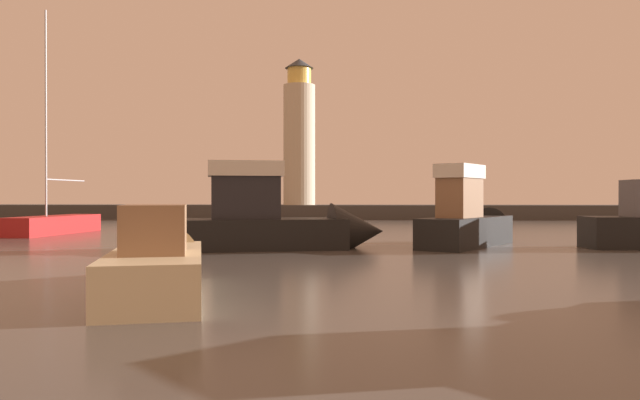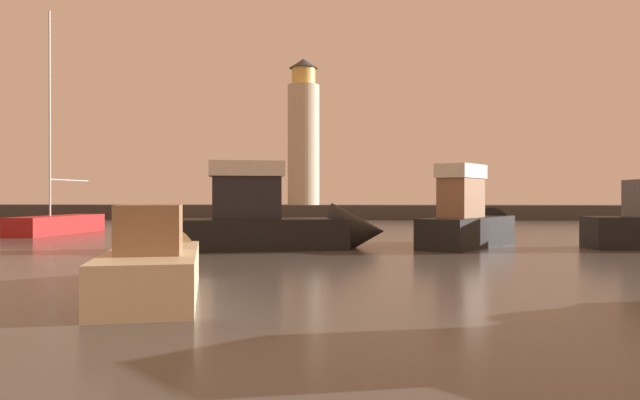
{
  "view_description": "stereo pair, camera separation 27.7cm",
  "coord_description": "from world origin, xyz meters",
  "px_view_note": "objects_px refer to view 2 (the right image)",
  "views": [
    {
      "loc": [
        3.13,
        -1.59,
        2.43
      ],
      "look_at": [
        1.78,
        22.74,
        2.27
      ],
      "focal_mm": 33.79,
      "sensor_mm": 36.0,
      "label": 1
    },
    {
      "loc": [
        3.4,
        -1.58,
        2.43
      ],
      "look_at": [
        1.78,
        22.74,
        2.27
      ],
      "focal_mm": 33.79,
      "sensor_mm": 36.0,
      "label": 2
    }
  ],
  "objects_px": {
    "motorboat_4": "(474,221)",
    "motorboat_0": "(287,221)",
    "motorboat_2": "(156,263)",
    "sailboat_moored": "(58,224)",
    "lighthouse": "(303,136)"
  },
  "relations": [
    {
      "from": "lighthouse",
      "to": "motorboat_2",
      "type": "bearing_deg",
      "value": -89.08
    },
    {
      "from": "motorboat_4",
      "to": "sailboat_moored",
      "type": "relative_size",
      "value": 0.61
    },
    {
      "from": "motorboat_4",
      "to": "motorboat_0",
      "type": "bearing_deg",
      "value": -164.13
    },
    {
      "from": "lighthouse",
      "to": "motorboat_0",
      "type": "distance_m",
      "value": 37.34
    },
    {
      "from": "motorboat_4",
      "to": "sailboat_moored",
      "type": "bearing_deg",
      "value": 163.22
    },
    {
      "from": "motorboat_2",
      "to": "motorboat_4",
      "type": "xyz_separation_m",
      "value": [
        10.84,
        14.83,
        0.48
      ]
    },
    {
      "from": "motorboat_2",
      "to": "motorboat_4",
      "type": "distance_m",
      "value": 18.37
    },
    {
      "from": "motorboat_2",
      "to": "sailboat_moored",
      "type": "height_order",
      "value": "sailboat_moored"
    },
    {
      "from": "motorboat_0",
      "to": "sailboat_moored",
      "type": "bearing_deg",
      "value": 147.99
    },
    {
      "from": "motorboat_2",
      "to": "sailboat_moored",
      "type": "bearing_deg",
      "value": 122.46
    },
    {
      "from": "lighthouse",
      "to": "motorboat_2",
      "type": "distance_m",
      "value": 49.44
    },
    {
      "from": "motorboat_0",
      "to": "motorboat_4",
      "type": "distance_m",
      "value": 9.28
    },
    {
      "from": "lighthouse",
      "to": "motorboat_2",
      "type": "relative_size",
      "value": 1.98
    },
    {
      "from": "motorboat_0",
      "to": "motorboat_4",
      "type": "xyz_separation_m",
      "value": [
        8.93,
        2.54,
        -0.08
      ]
    },
    {
      "from": "motorboat_4",
      "to": "sailboat_moored",
      "type": "xyz_separation_m",
      "value": [
        -25.08,
        7.56,
        -0.53
      ]
    }
  ]
}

